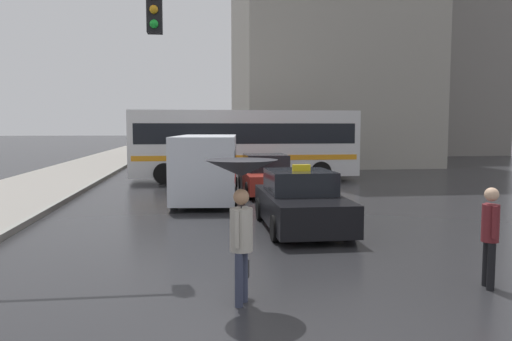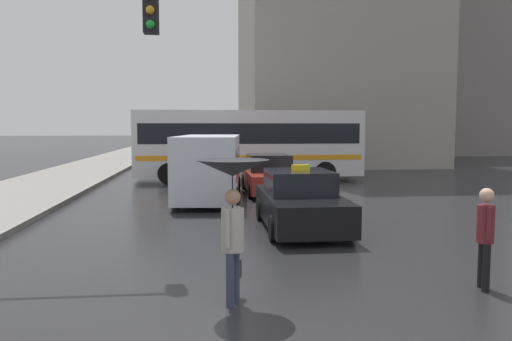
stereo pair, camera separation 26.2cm
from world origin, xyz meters
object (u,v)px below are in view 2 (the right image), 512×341
object	(u,v)px
taxi	(300,202)
pedestrian_with_umbrella	(233,189)
traffic_light	(27,59)
ambulance_van	(209,164)
sedan_red	(269,176)
pedestrian_man	(485,232)
city_bus	(248,142)

from	to	relation	value
taxi	pedestrian_with_umbrella	bearing A→B (deg)	69.09
pedestrian_with_umbrella	traffic_light	world-z (taller)	traffic_light
ambulance_van	sedan_red	bearing A→B (deg)	-140.31
taxi	sedan_red	distance (m)	6.93
ambulance_van	traffic_light	bearing A→B (deg)	71.86
sedan_red	traffic_light	size ratio (longest dim) A/B	0.85
taxi	pedestrian_with_umbrella	world-z (taller)	pedestrian_with_umbrella
taxi	pedestrian_man	xyz separation A→B (m)	(1.97, -4.98, 0.26)
taxi	city_bus	distance (m)	11.62
city_bus	pedestrian_with_umbrella	size ratio (longest dim) A/B	5.10
taxi	pedestrian_man	size ratio (longest dim) A/B	2.63
pedestrian_man	taxi	bearing A→B (deg)	-144.69
taxi	city_bus	xyz separation A→B (m)	(-0.28, 11.56, 1.18)
ambulance_van	pedestrian_with_umbrella	size ratio (longest dim) A/B	2.78
sedan_red	ambulance_van	size ratio (longest dim) A/B	0.78
traffic_light	sedan_red	bearing A→B (deg)	58.83
taxi	traffic_light	world-z (taller)	traffic_light
taxi	pedestrian_man	world-z (taller)	taxi
ambulance_van	city_bus	bearing A→B (deg)	-102.03
sedan_red	ambulance_van	distance (m)	2.89
city_bus	pedestrian_man	world-z (taller)	city_bus
city_bus	traffic_light	xyz separation A→B (m)	(-5.35, -14.13, 1.96)
sedan_red	city_bus	size ratio (longest dim) A/B	0.43
sedan_red	city_bus	xyz separation A→B (m)	(-0.39, 4.63, 1.17)
sedan_red	traffic_light	bearing A→B (deg)	58.83
ambulance_van	city_bus	size ratio (longest dim) A/B	0.55
traffic_light	city_bus	bearing A→B (deg)	69.27
taxi	city_bus	world-z (taller)	city_bus
sedan_red	ambulance_van	world-z (taller)	ambulance_van
sedan_red	city_bus	bearing A→B (deg)	-85.14
ambulance_van	traffic_light	world-z (taller)	traffic_light
ambulance_van	pedestrian_with_umbrella	world-z (taller)	ambulance_van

